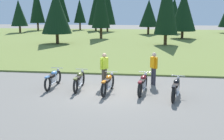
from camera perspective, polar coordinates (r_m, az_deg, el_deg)
ground_plane at (r=12.56m, az=-0.36°, el=-4.59°), size 140.00×140.00×0.00m
grass_moorland at (r=37.48m, az=4.94°, el=6.63°), size 80.00×44.00×0.10m
forest_treeline at (r=46.28m, az=-1.04°, el=13.02°), size 40.17×28.61×8.84m
motorcycle_sky_blue at (r=13.46m, az=-12.48°, el=-1.80°), size 0.62×2.10×0.88m
motorcycle_olive at (r=12.93m, az=-7.02°, el=-2.18°), size 0.62×2.10×0.88m
motorcycle_orange at (r=12.27m, az=-0.86°, el=-2.87°), size 0.62×2.10×0.88m
motorcycle_maroon at (r=12.29m, az=6.61°, el=-2.92°), size 0.62×2.09×0.88m
motorcycle_black at (r=11.82m, az=13.51°, el=-3.80°), size 0.73×2.07×0.88m
rider_with_back_turned at (r=13.65m, az=8.92°, el=0.73°), size 0.38×0.48×1.67m
rider_checking_bike at (r=13.29m, az=-1.66°, el=0.56°), size 0.39×0.47×1.67m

